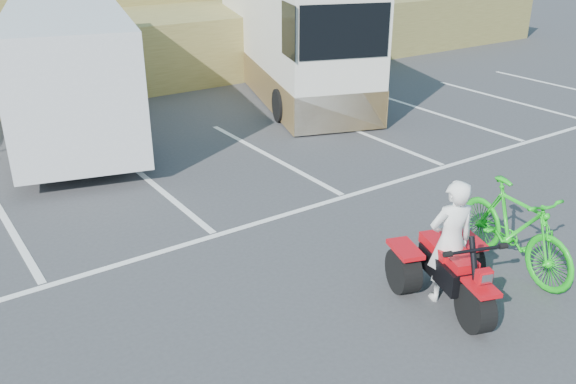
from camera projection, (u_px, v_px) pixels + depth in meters
ground at (302, 306)px, 8.05m from camera, size 100.00×100.00×0.00m
parking_stripes at (215, 189)px, 11.56m from camera, size 28.00×5.16×0.01m
grass_embankment at (17, 34)px, 19.16m from camera, size 40.00×8.50×3.10m
red_trike_atv at (449, 304)px, 8.10m from camera, size 1.72×1.98×1.08m
rider at (450, 242)px, 7.88m from camera, size 0.73×0.59×1.72m
green_dirt_bike at (515, 228)px, 8.68m from camera, size 0.94×2.24×1.30m
cargo_trailer at (72, 74)px, 13.44m from camera, size 4.00×6.65×2.90m
rv_motorhome at (289, 40)px, 18.07m from camera, size 5.23×9.54×3.34m
quad_atv_green at (61, 149)px, 13.66m from camera, size 1.56×1.89×1.10m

